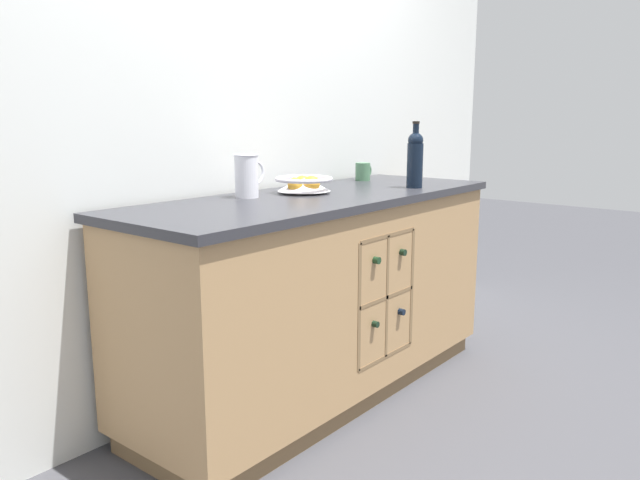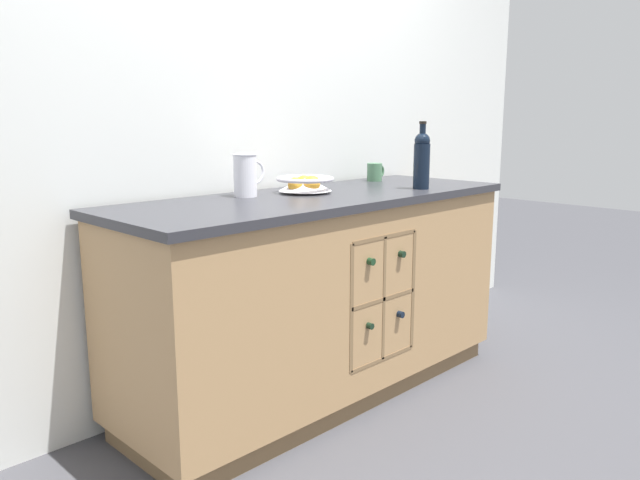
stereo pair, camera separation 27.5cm
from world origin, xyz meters
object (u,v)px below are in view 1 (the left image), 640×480
object	(u,v)px
fruit_bowl	(304,183)
standing_wine_bottle	(415,158)
ceramic_mug	(363,172)
white_pitcher	(247,175)

from	to	relation	value
fruit_bowl	standing_wine_bottle	bearing A→B (deg)	-28.63
standing_wine_bottle	fruit_bowl	bearing A→B (deg)	151.37
ceramic_mug	white_pitcher	bearing A→B (deg)	-178.03
ceramic_mug	fruit_bowl	bearing A→B (deg)	-169.30
fruit_bowl	white_pitcher	world-z (taller)	white_pitcher
white_pitcher	ceramic_mug	xyz separation A→B (m)	(0.88, 0.03, -0.05)
fruit_bowl	ceramic_mug	distance (m)	0.63
fruit_bowl	white_pitcher	distance (m)	0.28
fruit_bowl	white_pitcher	bearing A→B (deg)	161.70
fruit_bowl	ceramic_mug	size ratio (longest dim) A/B	2.19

